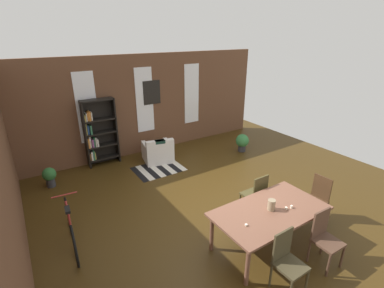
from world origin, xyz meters
name	(u,v)px	position (x,y,z in m)	size (l,w,h in m)	color
ground_plane	(221,208)	(0.00, 0.00, 0.00)	(9.98, 9.98, 0.00)	#402D10
back_wall_brick	(144,105)	(0.00, 3.90, 1.51)	(8.29, 0.12, 3.01)	brown
left_wall_brick	(5,201)	(-3.71, 0.00, 1.51)	(0.12, 8.67, 3.01)	brown
window_pane_0	(87,108)	(-1.70, 3.83, 1.66)	(0.55, 0.02, 1.96)	white
window_pane_1	(145,100)	(0.00, 3.83, 1.66)	(0.55, 0.02, 1.96)	white
window_pane_2	(192,94)	(1.70, 3.83, 1.66)	(0.55, 0.02, 1.96)	white
dining_table	(270,213)	(-0.02, -1.33, 0.68)	(2.01, 1.09, 0.75)	brown
vase_on_table	(272,205)	(0.00, -1.33, 0.84)	(0.13, 0.13, 0.19)	#998466
tealight_candle_0	(246,225)	(-0.66, -1.42, 0.76)	(0.04, 0.04, 0.03)	silver
tealight_candle_1	(291,207)	(0.33, -1.49, 0.77)	(0.04, 0.04, 0.05)	silver
tealight_candle_2	(286,208)	(0.22, -1.47, 0.77)	(0.04, 0.04, 0.05)	silver
dining_chair_far_right	(256,194)	(0.43, -0.56, 0.51)	(0.40, 0.40, 0.95)	#473F21
dining_chair_near_right	(324,237)	(0.44, -2.10, 0.51)	(0.41, 0.41, 0.95)	#523628
dining_chair_head_right	(317,198)	(1.36, -1.33, 0.51)	(0.42, 0.42, 0.95)	#412A17
dining_chair_near_left	(287,260)	(-0.47, -2.10, 0.51)	(0.40, 0.40, 0.95)	#433A24
bookshelf_tall	(98,133)	(-1.53, 3.66, 0.95)	(0.89, 0.29, 1.91)	black
armchair_white	(158,152)	(-0.06, 2.94, 0.28)	(0.94, 0.94, 0.75)	white
bicycle_second	(71,228)	(-2.95, 0.57, 0.35)	(0.44, 1.65, 0.90)	black
potted_plant_by_shelf	(242,142)	(2.54, 2.14, 0.32)	(0.42, 0.42, 0.57)	#333338
potted_plant_corner	(49,176)	(-2.98, 3.04, 0.29)	(0.33, 0.33, 0.51)	#333338
striped_rug	(158,169)	(-0.30, 2.44, 0.00)	(1.33, 0.99, 0.01)	black
framed_picture	(152,92)	(0.25, 3.82, 1.87)	(0.56, 0.03, 0.72)	black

